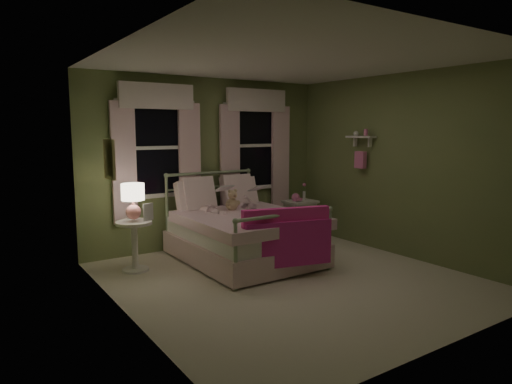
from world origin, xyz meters
TOP-DOWN VIEW (x-y plane):
  - room_shell at (0.00, 0.00)m, footprint 4.20×4.20m
  - bed at (-0.04, 1.03)m, footprint 1.58×2.04m
  - pink_throw at (-0.04, 0.00)m, footprint 1.09×0.42m
  - child_left at (-0.32, 1.45)m, footprint 0.30×0.21m
  - child_right at (0.24, 1.45)m, footprint 0.40×0.34m
  - book_left at (-0.32, 1.20)m, footprint 0.21×0.14m
  - book_right at (0.24, 1.20)m, footprint 0.20×0.11m
  - teddy_bear at (-0.04, 1.29)m, footprint 0.23×0.19m
  - nightstand_left at (-1.45, 1.38)m, footprint 0.46×0.46m
  - table_lamp at (-1.45, 1.38)m, footprint 0.29×0.29m
  - book_nightstand at (-1.35, 1.30)m, footprint 0.23×0.27m
  - nightstand_right at (1.41, 1.54)m, footprint 0.50×0.40m
  - pink_toy at (1.31, 1.53)m, footprint 0.14×0.18m
  - bud_vase at (1.53, 1.59)m, footprint 0.06×0.06m
  - window_left at (-0.85, 2.03)m, footprint 1.34×0.13m
  - window_right at (0.85, 2.03)m, footprint 1.34×0.13m
  - wall_shelf at (1.90, 0.70)m, footprint 0.15×0.50m
  - framed_picture at (-1.95, 0.60)m, footprint 0.03×0.32m

SIDE VIEW (x-z plane):
  - bed at x=-0.04m, z-range -0.21..0.98m
  - nightstand_left at x=-1.45m, z-range 0.09..0.74m
  - nightstand_right at x=1.41m, z-range 0.23..0.87m
  - pink_throw at x=-0.04m, z-range 0.26..0.96m
  - book_nightstand at x=-1.35m, z-range 0.65..0.67m
  - pink_toy at x=1.31m, z-range 0.64..0.78m
  - bud_vase at x=1.53m, z-range 0.65..0.93m
  - teddy_bear at x=-0.04m, z-range 0.64..0.95m
  - book_right at x=0.24m, z-range 0.79..1.05m
  - child_right at x=0.24m, z-range 0.57..1.29m
  - table_lamp at x=-1.45m, z-range 0.72..1.19m
  - book_left at x=-0.32m, z-range 0.83..1.09m
  - child_left at x=-0.32m, z-range 0.57..1.38m
  - room_shell at x=0.00m, z-range -0.80..3.40m
  - framed_picture at x=-1.95m, z-range 1.29..1.71m
  - wall_shelf at x=1.90m, z-range 1.22..1.82m
  - window_left at x=-0.85m, z-range 0.64..2.60m
  - window_right at x=0.85m, z-range 0.64..2.60m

